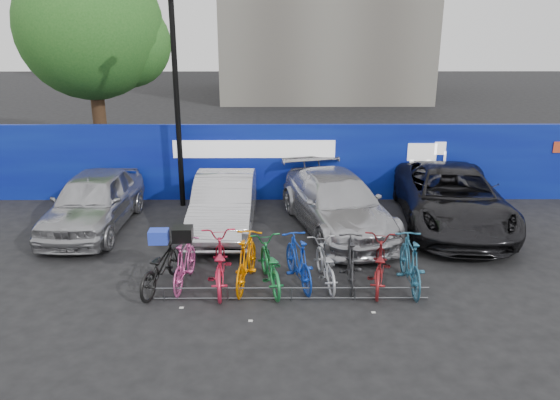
{
  "coord_description": "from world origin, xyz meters",
  "views": [
    {
      "loc": [
        -0.28,
        -10.53,
        5.49
      ],
      "look_at": [
        -0.22,
        2.0,
        1.3
      ],
      "focal_mm": 35.0,
      "sensor_mm": 36.0,
      "label": 1
    }
  ],
  "objects_px": {
    "bike_1": "(185,263)",
    "bike_6": "(325,264)",
    "bike_0": "(161,265)",
    "bike_9": "(410,262)",
    "car_0": "(93,201)",
    "bike_3": "(246,261)",
    "bike_8": "(379,264)",
    "car_2": "(337,203)",
    "bike_7": "(351,261)",
    "car_3": "(451,198)",
    "lamppost": "(177,99)",
    "car_1": "(224,203)",
    "tree": "(97,30)",
    "bike_2": "(219,263)",
    "bike_5": "(298,261)",
    "bike_4": "(269,265)",
    "bike_rack": "(291,293)"
  },
  "relations": [
    {
      "from": "bike_9",
      "to": "car_2",
      "type": "bearing_deg",
      "value": -69.72
    },
    {
      "from": "tree",
      "to": "bike_rack",
      "type": "distance_m",
      "value": 13.55
    },
    {
      "from": "car_1",
      "to": "bike_1",
      "type": "distance_m",
      "value": 3.36
    },
    {
      "from": "bike_0",
      "to": "bike_5",
      "type": "relative_size",
      "value": 1.06
    },
    {
      "from": "tree",
      "to": "bike_2",
      "type": "relative_size",
      "value": 3.71
    },
    {
      "from": "car_2",
      "to": "car_3",
      "type": "relative_size",
      "value": 0.89
    },
    {
      "from": "bike_7",
      "to": "bike_1",
      "type": "bearing_deg",
      "value": 5.19
    },
    {
      "from": "car_0",
      "to": "car_3",
      "type": "relative_size",
      "value": 0.8
    },
    {
      "from": "bike_3",
      "to": "bike_7",
      "type": "bearing_deg",
      "value": -169.25
    },
    {
      "from": "car_1",
      "to": "car_3",
      "type": "bearing_deg",
      "value": 2.33
    },
    {
      "from": "tree",
      "to": "bike_6",
      "type": "height_order",
      "value": "tree"
    },
    {
      "from": "lamppost",
      "to": "car_1",
      "type": "bearing_deg",
      "value": -53.32
    },
    {
      "from": "tree",
      "to": "bike_2",
      "type": "bearing_deg",
      "value": -62.38
    },
    {
      "from": "car_1",
      "to": "bike_0",
      "type": "xyz_separation_m",
      "value": [
        -1.04,
        -3.42,
        -0.22
      ]
    },
    {
      "from": "tree",
      "to": "bike_5",
      "type": "distance_m",
      "value": 12.93
    },
    {
      "from": "bike_7",
      "to": "car_3",
      "type": "bearing_deg",
      "value": -128.08
    },
    {
      "from": "bike_9",
      "to": "bike_5",
      "type": "bearing_deg",
      "value": -3.03
    },
    {
      "from": "car_3",
      "to": "bike_6",
      "type": "relative_size",
      "value": 3.27
    },
    {
      "from": "tree",
      "to": "bike_7",
      "type": "distance_m",
      "value": 13.56
    },
    {
      "from": "car_0",
      "to": "car_2",
      "type": "height_order",
      "value": "car_0"
    },
    {
      "from": "bike_3",
      "to": "bike_9",
      "type": "height_order",
      "value": "bike_9"
    },
    {
      "from": "car_0",
      "to": "car_3",
      "type": "height_order",
      "value": "car_3"
    },
    {
      "from": "car_0",
      "to": "car_1",
      "type": "distance_m",
      "value": 3.55
    },
    {
      "from": "bike_2",
      "to": "bike_8",
      "type": "distance_m",
      "value": 3.41
    },
    {
      "from": "bike_rack",
      "to": "bike_1",
      "type": "xyz_separation_m",
      "value": [
        -2.27,
        0.7,
        0.36
      ]
    },
    {
      "from": "bike_2",
      "to": "bike_9",
      "type": "distance_m",
      "value": 4.06
    },
    {
      "from": "car_3",
      "to": "bike_6",
      "type": "height_order",
      "value": "car_3"
    },
    {
      "from": "tree",
      "to": "bike_9",
      "type": "height_order",
      "value": "tree"
    },
    {
      "from": "car_3",
      "to": "bike_6",
      "type": "distance_m",
      "value": 5.16
    },
    {
      "from": "tree",
      "to": "car_0",
      "type": "xyz_separation_m",
      "value": [
        1.51,
        -6.57,
        -4.29
      ]
    },
    {
      "from": "car_2",
      "to": "bike_7",
      "type": "distance_m",
      "value": 3.24
    },
    {
      "from": "bike_0",
      "to": "bike_6",
      "type": "relative_size",
      "value": 1.11
    },
    {
      "from": "lamppost",
      "to": "bike_8",
      "type": "height_order",
      "value": "lamppost"
    },
    {
      "from": "bike_0",
      "to": "bike_8",
      "type": "height_order",
      "value": "bike_0"
    },
    {
      "from": "bike_rack",
      "to": "bike_7",
      "type": "relative_size",
      "value": 3.18
    },
    {
      "from": "lamppost",
      "to": "bike_6",
      "type": "bearing_deg",
      "value": -53.11
    },
    {
      "from": "car_0",
      "to": "bike_4",
      "type": "bearing_deg",
      "value": -34.0
    },
    {
      "from": "bike_1",
      "to": "bike_9",
      "type": "distance_m",
      "value": 4.8
    },
    {
      "from": "car_0",
      "to": "bike_3",
      "type": "height_order",
      "value": "car_0"
    },
    {
      "from": "bike_1",
      "to": "bike_6",
      "type": "distance_m",
      "value": 3.01
    },
    {
      "from": "bike_1",
      "to": "bike_7",
      "type": "relative_size",
      "value": 0.98
    },
    {
      "from": "car_3",
      "to": "bike_4",
      "type": "bearing_deg",
      "value": -138.12
    },
    {
      "from": "bike_0",
      "to": "bike_9",
      "type": "height_order",
      "value": "bike_9"
    },
    {
      "from": "tree",
      "to": "car_0",
      "type": "height_order",
      "value": "tree"
    },
    {
      "from": "car_3",
      "to": "bike_0",
      "type": "height_order",
      "value": "car_3"
    },
    {
      "from": "bike_3",
      "to": "tree",
      "type": "bearing_deg",
      "value": -50.8
    },
    {
      "from": "bike_6",
      "to": "bike_8",
      "type": "bearing_deg",
      "value": 166.14
    },
    {
      "from": "bike_2",
      "to": "bike_6",
      "type": "relative_size",
      "value": 1.2
    },
    {
      "from": "car_1",
      "to": "bike_9",
      "type": "distance_m",
      "value": 5.47
    },
    {
      "from": "lamppost",
      "to": "car_3",
      "type": "distance_m",
      "value": 8.28
    }
  ]
}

